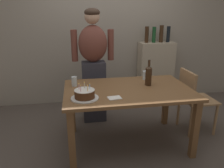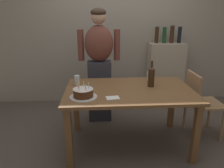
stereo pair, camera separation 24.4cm
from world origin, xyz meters
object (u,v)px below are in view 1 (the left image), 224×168
birthday_cake (85,95)px  person_man_bearded (93,65)px  water_glass_far (74,81)px  napkin_stack (115,98)px  wine_bottle (149,75)px  water_glass_near (146,75)px  dining_chair (193,96)px

birthday_cake → person_man_bearded: person_man_bearded is taller
birthday_cake → water_glass_far: size_ratio=2.46×
napkin_stack → wine_bottle: bearing=36.2°
water_glass_near → water_glass_far: bearing=-172.8°
water_glass_far → dining_chair: size_ratio=0.14×
napkin_stack → dining_chair: size_ratio=0.16×
wine_bottle → napkin_stack: bearing=-143.8°
water_glass_near → dining_chair: 0.71m
water_glass_near → napkin_stack: bearing=-131.8°
person_man_bearded → dining_chair: 1.45m
water_glass_far → person_man_bearded: (0.28, 0.52, 0.07)m
napkin_stack → person_man_bearded: size_ratio=0.08×
napkin_stack → person_man_bearded: (-0.13, 1.00, 0.13)m
wine_bottle → napkin_stack: 0.62m
person_man_bearded → wine_bottle: bearing=134.2°
water_glass_near → dining_chair: (0.63, -0.16, -0.28)m
birthday_cake → water_glass_near: birthday_cake is taller
water_glass_far → wine_bottle: 0.92m
birthday_cake → napkin_stack: birthday_cake is taller
birthday_cake → water_glass_near: (0.85, 0.56, 0.01)m
napkin_stack → person_man_bearded: person_man_bearded is taller
napkin_stack → person_man_bearded: bearing=97.5°
person_man_bearded → dining_chair: size_ratio=1.90×
napkin_stack → dining_chair: dining_chair is taller
water_glass_near → water_glass_far: size_ratio=0.97×
napkin_stack → dining_chair: (1.16, 0.44, -0.23)m
person_man_bearded → birthday_cake: bearing=79.4°
dining_chair → water_glass_far: bearing=88.5°
wine_bottle → person_man_bearded: bearing=134.2°
birthday_cake → water_glass_near: bearing=33.3°
water_glass_far → wine_bottle: (0.91, -0.12, 0.07)m
wine_bottle → dining_chair: (0.67, 0.08, -0.35)m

